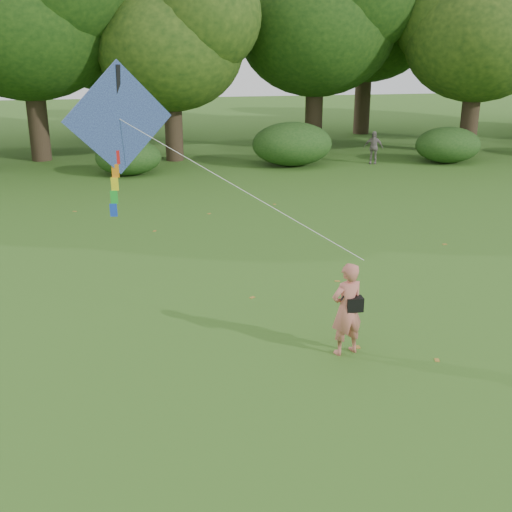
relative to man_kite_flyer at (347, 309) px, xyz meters
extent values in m
plane|color=#265114|center=(-0.16, -0.69, -0.87)|extent=(100.00, 100.00, 0.00)
imported|color=#C1695B|center=(0.00, 0.00, 0.00)|extent=(0.73, 0.58, 1.73)
imported|color=gray|center=(6.47, 16.99, -0.15)|extent=(0.91, 0.66, 1.43)
cube|color=black|center=(0.12, -0.03, 0.10)|extent=(0.30, 0.20, 0.26)
cylinder|color=black|center=(0.00, -0.04, 0.44)|extent=(0.33, 0.14, 0.47)
cube|color=#2548A1|center=(-3.85, 2.38, 3.13)|extent=(2.00, 0.84, 2.14)
cube|color=black|center=(-3.85, 2.41, 3.13)|extent=(0.20, 0.29, 1.96)
cylinder|color=white|center=(-1.80, 1.17, 2.03)|extent=(4.11, 2.45, 2.22)
cube|color=red|center=(-3.95, 2.40, 2.40)|extent=(0.14, 0.06, 0.26)
cube|color=orange|center=(-3.98, 2.40, 2.14)|extent=(0.14, 0.06, 0.26)
cube|color=yellow|center=(-4.01, 2.40, 1.88)|extent=(0.14, 0.06, 0.26)
cube|color=green|center=(-4.04, 2.40, 1.62)|extent=(0.14, 0.06, 0.26)
cube|color=blue|center=(-4.07, 2.40, 1.36)|extent=(0.14, 0.06, 0.26)
cylinder|color=#3A2D1E|center=(-8.16, 20.31, 1.06)|extent=(0.88, 0.88, 3.85)
ellipsoid|color=#1E3F11|center=(-8.16, 20.31, 5.18)|extent=(8.00, 8.00, 6.80)
cylinder|color=#3A2D1E|center=(-2.16, 19.31, 0.71)|extent=(0.80, 0.80, 3.15)
ellipsoid|color=#1E3F11|center=(-2.16, 19.31, 4.04)|extent=(6.40, 6.40, 5.44)
cylinder|color=#3A2D1E|center=(4.84, 21.31, 0.97)|extent=(0.86, 0.86, 3.67)
ellipsoid|color=#1E3F11|center=(4.84, 21.31, 4.90)|extent=(7.60, 7.60, 6.46)
cylinder|color=#3A2D1E|center=(11.84, 18.81, 0.85)|extent=(0.83, 0.83, 3.43)
ellipsoid|color=#1E3F11|center=(11.84, 18.81, 4.43)|extent=(6.80, 6.80, 5.78)
cylinder|color=#3A2D1E|center=(-5.16, 26.81, 0.88)|extent=(0.84, 0.84, 3.50)
ellipsoid|color=#1E3F11|center=(-5.16, 26.81, 4.56)|extent=(7.00, 7.00, 5.95)
cylinder|color=#3A2D1E|center=(8.84, 25.81, 1.15)|extent=(0.90, 0.90, 4.02)
ellipsoid|color=#1E3F11|center=(8.84, 25.81, 5.30)|extent=(7.80, 7.80, 6.63)
ellipsoid|color=#264919|center=(-4.16, 16.41, -0.15)|extent=(2.66, 2.09, 1.42)
ellipsoid|color=#264919|center=(2.84, 17.21, 0.07)|extent=(3.50, 2.75, 1.88)
ellipsoid|color=#264919|center=(9.84, 16.71, -0.08)|extent=(2.94, 2.31, 1.58)
cube|color=olive|center=(1.54, -0.56, -0.86)|extent=(0.11, 0.14, 0.01)
cube|color=olive|center=(-1.52, 9.86, -0.86)|extent=(0.14, 0.14, 0.01)
cube|color=olive|center=(4.58, 5.64, -0.86)|extent=(0.13, 0.10, 0.01)
cube|color=olive|center=(-5.82, 10.86, -0.86)|extent=(0.14, 0.13, 0.01)
cube|color=olive|center=(0.79, 10.68, -0.86)|extent=(0.09, 0.13, 0.01)
cube|color=olive|center=(0.87, 3.45, -0.86)|extent=(0.14, 0.12, 0.01)
cube|color=olive|center=(-3.29, 8.22, -0.86)|extent=(0.11, 0.14, 0.01)
cube|color=olive|center=(0.30, 0.16, -0.86)|extent=(0.08, 0.12, 0.01)
cube|color=olive|center=(-1.25, 2.81, -0.86)|extent=(0.14, 0.13, 0.01)
camera|label=1|loc=(-3.33, -10.04, 4.65)|focal=45.00mm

